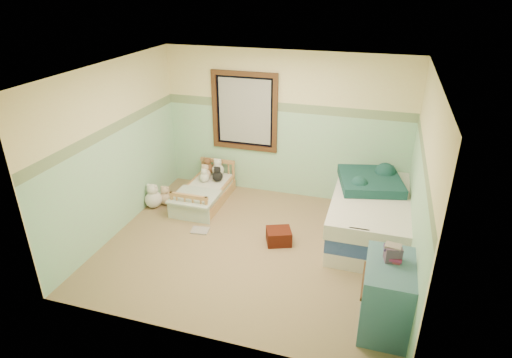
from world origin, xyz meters
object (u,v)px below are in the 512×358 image
(dresser, at_px, (387,296))
(plush_floor_tan, at_px, (166,198))
(plush_floor_cream, at_px, (154,199))
(floor_book, at_px, (200,230))
(red_pillow, at_px, (279,236))
(twin_bed_frame, at_px, (368,227))
(toddler_bed_frame, at_px, (205,197))

(dresser, bearing_deg, plush_floor_tan, 153.26)
(plush_floor_cream, distance_m, floor_book, 1.16)
(plush_floor_cream, bearing_deg, dresser, -23.97)
(dresser, xyz_separation_m, red_pillow, (-1.51, 1.25, -0.30))
(plush_floor_cream, relative_size, twin_bed_frame, 0.14)
(plush_floor_cream, xyz_separation_m, plush_floor_tan, (0.15, 0.15, -0.03))
(twin_bed_frame, relative_size, dresser, 2.55)
(twin_bed_frame, height_order, floor_book, twin_bed_frame)
(toddler_bed_frame, height_order, dresser, dresser)
(toddler_bed_frame, xyz_separation_m, dresser, (3.03, -2.10, 0.32))
(plush_floor_tan, distance_m, floor_book, 1.11)
(twin_bed_frame, height_order, red_pillow, twin_bed_frame)
(red_pillow, relative_size, floor_book, 1.33)
(plush_floor_cream, distance_m, dresser, 4.15)
(toddler_bed_frame, xyz_separation_m, twin_bed_frame, (2.74, -0.20, 0.03))
(plush_floor_cream, relative_size, red_pillow, 0.83)
(twin_bed_frame, xyz_separation_m, red_pillow, (-1.22, -0.65, -0.00))
(red_pillow, bearing_deg, toddler_bed_frame, 150.68)
(dresser, height_order, floor_book, dresser)
(toddler_bed_frame, height_order, plush_floor_cream, plush_floor_cream)
(plush_floor_cream, bearing_deg, red_pillow, -10.82)
(plush_floor_tan, relative_size, red_pillow, 0.66)
(plush_floor_cream, xyz_separation_m, twin_bed_frame, (3.50, 0.22, -0.03))
(twin_bed_frame, bearing_deg, plush_floor_tan, -178.90)
(toddler_bed_frame, relative_size, twin_bed_frame, 0.63)
(plush_floor_cream, distance_m, red_pillow, 2.32)
(dresser, height_order, red_pillow, dresser)
(toddler_bed_frame, bearing_deg, dresser, -34.76)
(dresser, relative_size, red_pillow, 2.35)
(plush_floor_cream, height_order, dresser, dresser)
(toddler_bed_frame, height_order, twin_bed_frame, twin_bed_frame)
(twin_bed_frame, relative_size, red_pillow, 5.98)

